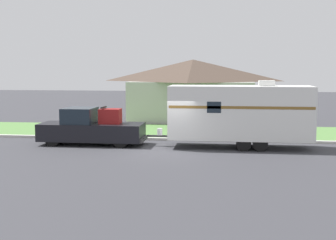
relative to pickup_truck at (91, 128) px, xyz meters
The scene contains 7 objects.
ground_plane 4.88m from the pickup_truck, 21.78° to the right, with size 120.00×120.00×0.00m, color #38383D.
curb_strip 4.94m from the pickup_truck, 23.83° to the left, with size 80.00×0.30×0.14m.
lawn_strip 7.22m from the pickup_truck, 51.57° to the left, with size 80.00×7.00×0.03m.
house_across_street 13.76m from the pickup_truck, 70.45° to the left, with size 10.14×7.65×4.80m.
pickup_truck is the anchor object (origin of this frame).
travel_trailer 8.07m from the pickup_truck, ahead, with size 8.56×2.32×3.51m.
mailbox 2.60m from the pickup_truck, 95.86° to the left, with size 0.48×0.20×1.36m.
Camera 1 is at (2.91, -22.61, 4.17)m, focal length 50.00 mm.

